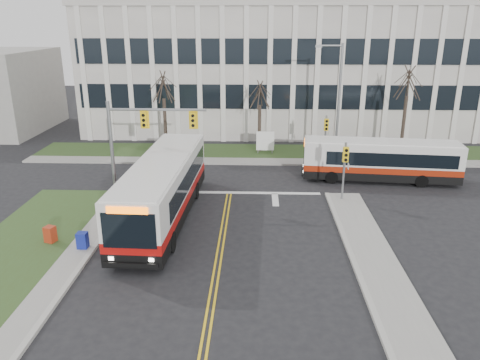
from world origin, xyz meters
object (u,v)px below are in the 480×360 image
Objects in this scene: newspaper_box_blue at (83,241)px; newspaper_box_red at (50,235)px; directory_sign at (265,141)px; streetlight at (337,96)px; bus_cross at (380,161)px; bus_main at (163,190)px.

newspaper_box_red is (-1.90, 0.64, 0.00)m from newspaper_box_blue.
newspaper_box_red is at bearing -123.28° from directory_sign.
streetlight is 4.60× the size of directory_sign.
streetlight is 0.86× the size of bus_cross.
bus_main reaches higher than newspaper_box_blue.
newspaper_box_blue is 2.00m from newspaper_box_red.
streetlight is 6.85m from bus_cross.
streetlight is at bearing 49.88° from newspaper_box_blue.
newspaper_box_red is at bearing -144.28° from bus_main.
directory_sign reaches higher than newspaper_box_red.
streetlight reaches higher than bus_cross.
streetlight is 17.22m from bus_main.
bus_main is at bearing -57.30° from bus_cross.
streetlight is at bearing -13.23° from directory_sign.
bus_main reaches higher than newspaper_box_red.
bus_main reaches higher than bus_cross.
bus_cross reaches higher than newspaper_box_blue.
newspaper_box_blue is (-3.30, -4.09, -1.24)m from bus_main.
bus_main reaches higher than directory_sign.
streetlight is 0.72× the size of bus_main.
bus_cross is (2.47, -5.16, -3.77)m from streetlight.
streetlight is at bearing -148.82° from bus_cross.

